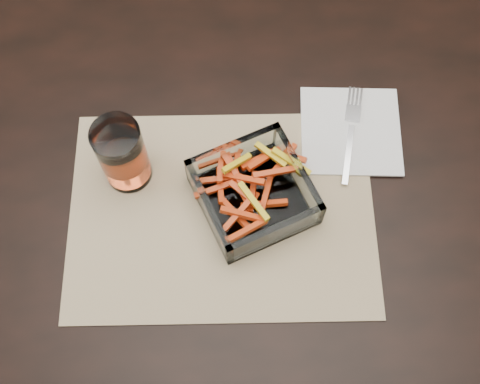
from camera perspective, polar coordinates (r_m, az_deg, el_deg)
name	(u,v)px	position (r m, az deg, el deg)	size (l,w,h in m)	color
dining_table	(293,173)	(1.02, 5.01, 1.79)	(1.60, 0.90, 0.75)	black
placemat	(222,212)	(0.89, -1.73, -1.90)	(0.45, 0.33, 0.00)	tan
glass_bowl	(254,194)	(0.87, 1.29, -0.16)	(0.19, 0.19, 0.06)	white
tumbler	(123,156)	(0.88, -11.04, 3.40)	(0.07, 0.07, 0.12)	white
napkin	(351,131)	(0.96, 10.45, 5.74)	(0.15, 0.15, 0.00)	white
fork	(351,131)	(0.96, 10.48, 5.72)	(0.06, 0.17, 0.00)	silver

